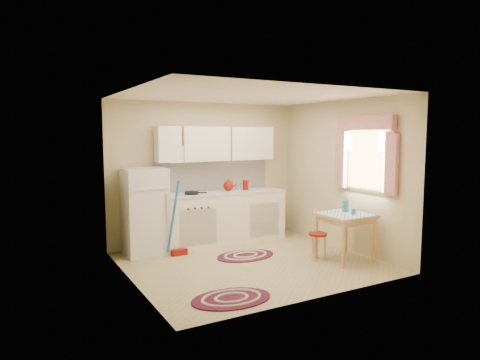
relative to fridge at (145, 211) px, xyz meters
name	(u,v)px	position (x,y,z in m)	size (l,w,h in m)	color
room_shell	(252,157)	(1.41, -1.01, 0.90)	(3.64, 3.60, 2.52)	tan
fridge	(145,211)	(0.00, 0.00, 0.00)	(0.65, 0.60, 1.40)	silver
broom	(179,219)	(0.45, -0.35, -0.10)	(0.28, 0.12, 1.20)	#1B65AA
base_cabinets	(224,218)	(1.46, 0.05, -0.26)	(2.25, 0.60, 0.88)	white
countertop	(224,193)	(1.46, 0.05, 0.20)	(2.27, 0.62, 0.04)	silver
frying_pan	(192,193)	(0.82, 0.00, 0.24)	(0.24, 0.24, 0.05)	black
red_kettle	(228,186)	(1.54, 0.05, 0.32)	(0.20, 0.18, 0.20)	maroon
red_canister	(246,186)	(1.90, 0.05, 0.30)	(0.10, 0.10, 0.16)	maroon
table	(345,237)	(2.59, -1.83, -0.34)	(0.72, 0.72, 0.72)	tan
stool	(318,246)	(2.24, -1.62, -0.49)	(0.28, 0.28, 0.42)	maroon
coffee_pot	(346,204)	(2.70, -1.71, 0.15)	(0.13, 0.11, 0.26)	teal
mug	(353,212)	(2.66, -1.93, 0.07)	(0.07, 0.07, 0.10)	teal
rug_center	(246,256)	(1.35, -0.91, -0.69)	(0.98, 0.65, 0.02)	#680C0B
rug_left	(231,299)	(0.31, -2.39, -0.69)	(0.98, 0.66, 0.02)	#680C0B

